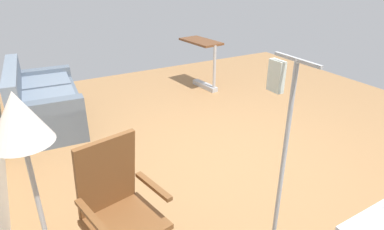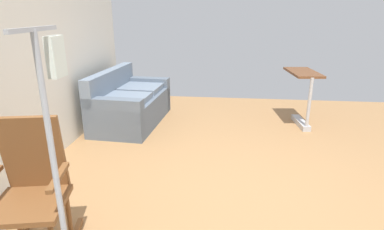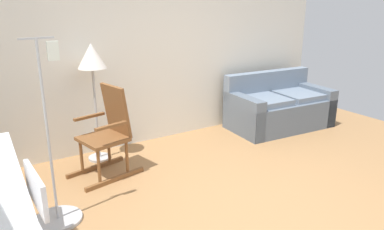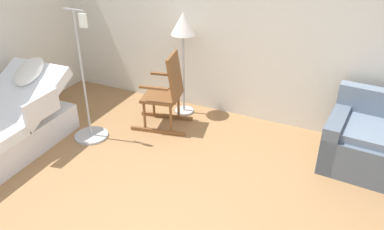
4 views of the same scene
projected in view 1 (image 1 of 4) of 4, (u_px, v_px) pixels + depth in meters
ground_plane at (231, 158)px, 3.89m from camera, size 7.46×7.46×0.00m
couch at (44, 103)px, 4.59m from camera, size 1.66×0.96×0.85m
rocking_chair at (119, 213)px, 2.30m from camera, size 0.84×0.62×1.05m
floor_lamp at (22, 134)px, 1.81m from camera, size 0.34×0.34×1.48m
overbed_table at (203, 58)px, 5.88m from camera, size 0.86×0.49×0.84m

